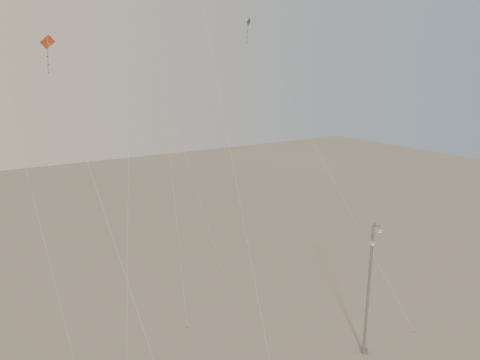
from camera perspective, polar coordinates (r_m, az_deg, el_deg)
street_lamp at (r=32.11m, az=15.52°, el=-12.35°), size 1.50×0.86×9.12m
kite_1 at (r=30.55m, az=-3.92°, el=17.38°), size 3.88×16.33×27.60m
kite_3 at (r=23.48m, az=-18.67°, el=3.72°), size 3.57×7.70×20.12m
kite_4 at (r=36.28m, az=6.09°, el=9.62°), size 6.11×13.35×22.43m
kite_5 at (r=40.87m, az=-12.20°, el=19.25°), size 6.79×6.17×29.24m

